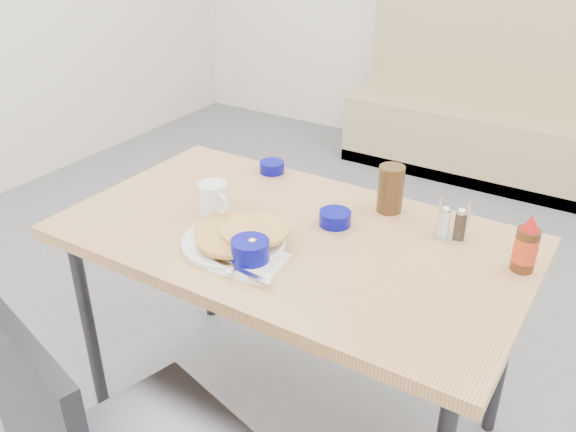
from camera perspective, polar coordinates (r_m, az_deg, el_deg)
The scene contains 10 objects.
booth_bench at distance 4.20m, azimuth 19.08°, elevation 8.27°, with size 1.90×0.56×1.22m.
dining_table at distance 1.88m, azimuth 0.33°, elevation -3.17°, with size 1.40×0.80×0.76m.
pancake_plate at distance 1.78m, azimuth -4.89°, elevation -1.96°, with size 0.31×0.31×0.05m.
coffee_mug at distance 1.94m, azimuth -6.94°, elevation 1.60°, with size 0.13×0.09×0.11m.
grits_setting at distance 1.68m, azimuth -3.56°, elevation -3.53°, with size 0.21×0.20×0.07m.
creamer_bowl at distance 2.24m, azimuth -1.52°, elevation 4.60°, with size 0.09×0.09×0.04m.
butter_bowl at distance 1.88m, azimuth 4.42°, elevation -0.21°, with size 0.10×0.10×0.04m.
amber_tumbler at distance 1.96m, azimuth 9.57°, elevation 2.51°, with size 0.08×0.08×0.15m, color #3F2914.
condiment_caddy at distance 1.87m, azimuth 15.09°, elevation -0.79°, with size 0.11×0.08×0.12m.
syrup_bottle at distance 1.75m, azimuth 21.38°, elevation -2.69°, with size 0.06×0.06×0.17m.
Camera 1 is at (0.84, -1.11, 1.68)m, focal length 38.00 mm.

